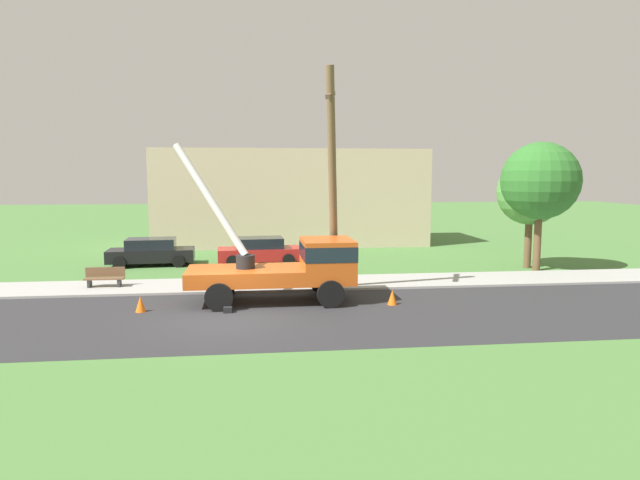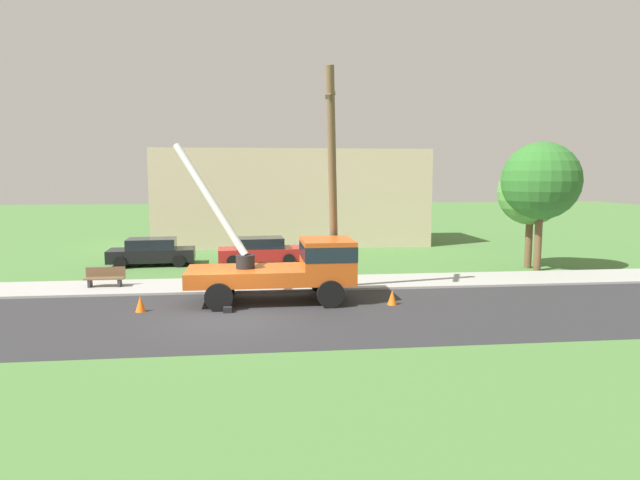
# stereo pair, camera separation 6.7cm
# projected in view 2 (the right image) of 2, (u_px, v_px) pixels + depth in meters

# --- Properties ---
(ground_plane) EXTENTS (120.00, 120.00, 0.00)m
(ground_plane) POSITION_uv_depth(u_px,v_px,m) (240.00, 261.00, 30.30)
(ground_plane) COLOR #477538
(road_asphalt) EXTENTS (80.00, 7.60, 0.01)m
(road_asphalt) POSITION_uv_depth(u_px,v_px,m) (230.00, 318.00, 18.47)
(road_asphalt) COLOR #2B2B2D
(road_asphalt) RESTS_ON ground
(sidewalk_strip) EXTENTS (80.00, 3.01, 0.10)m
(sidewalk_strip) POSITION_uv_depth(u_px,v_px,m) (235.00, 285.00, 23.70)
(sidewalk_strip) COLOR #9E9E99
(sidewalk_strip) RESTS_ON ground
(utility_truck) EXTENTS (6.78, 3.20, 5.98)m
(utility_truck) POSITION_uv_depth(u_px,v_px,m) (293.00, 264.00, 20.75)
(utility_truck) COLOR #C65119
(utility_truck) RESTS_ON ground
(leaning_utility_pole) EXTENTS (0.93, 2.70, 8.86)m
(leaning_utility_pole) POSITION_uv_depth(u_px,v_px,m) (332.00, 180.00, 21.68)
(leaning_utility_pole) COLOR brown
(leaning_utility_pole) RESTS_ON ground
(traffic_cone_ahead) EXTENTS (0.36, 0.36, 0.56)m
(traffic_cone_ahead) POSITION_uv_depth(u_px,v_px,m) (392.00, 297.00, 20.28)
(traffic_cone_ahead) COLOR orange
(traffic_cone_ahead) RESTS_ON ground
(traffic_cone_behind) EXTENTS (0.36, 0.36, 0.56)m
(traffic_cone_behind) POSITION_uv_depth(u_px,v_px,m) (140.00, 304.00, 19.25)
(traffic_cone_behind) COLOR orange
(traffic_cone_behind) RESTS_ON ground
(parked_sedan_black) EXTENTS (4.50, 2.19, 1.42)m
(parked_sedan_black) POSITION_uv_depth(u_px,v_px,m) (152.00, 252.00, 29.00)
(parked_sedan_black) COLOR black
(parked_sedan_black) RESTS_ON ground
(parked_sedan_red) EXTENTS (4.51, 2.20, 1.42)m
(parked_sedan_red) POSITION_uv_depth(u_px,v_px,m) (260.00, 251.00, 29.41)
(parked_sedan_red) COLOR #B21E1E
(parked_sedan_red) RESTS_ON ground
(park_bench) EXTENTS (1.60, 0.45, 0.90)m
(park_bench) POSITION_uv_depth(u_px,v_px,m) (105.00, 278.00, 23.09)
(park_bench) COLOR brown
(park_bench) RESTS_ON ground
(roadside_tree_near) EXTENTS (3.80, 3.80, 6.36)m
(roadside_tree_near) POSITION_uv_depth(u_px,v_px,m) (541.00, 181.00, 26.92)
(roadside_tree_near) COLOR brown
(roadside_tree_near) RESTS_ON ground
(roadside_tree_far) EXTENTS (3.31, 3.31, 5.54)m
(roadside_tree_far) POSITION_uv_depth(u_px,v_px,m) (531.00, 193.00, 27.82)
(roadside_tree_far) COLOR brown
(roadside_tree_far) RESTS_ON ground
(lowrise_building_backdrop) EXTENTS (18.00, 6.00, 6.40)m
(lowrise_building_backdrop) POSITION_uv_depth(u_px,v_px,m) (292.00, 197.00, 37.87)
(lowrise_building_backdrop) COLOR #C6B293
(lowrise_building_backdrop) RESTS_ON ground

